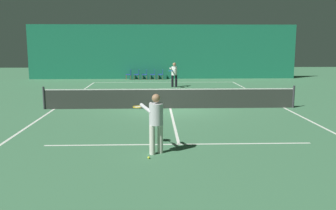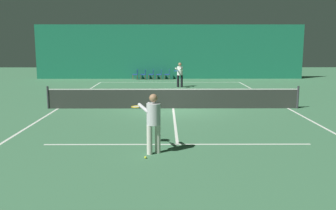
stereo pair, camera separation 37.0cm
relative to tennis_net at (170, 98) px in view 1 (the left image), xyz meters
The scene contains 17 objects.
ground_plane 0.51m from the tennis_net, ahead, with size 60.00×60.00×0.00m, color #3D704C.
backdrop_curtain 14.98m from the tennis_net, 90.00° to the left, with size 23.00×0.12×4.63m.
court_line_baseline_far 11.91m from the tennis_net, 90.00° to the left, with size 11.00×0.10×0.00m.
court_line_service_far 6.42m from the tennis_net, 90.00° to the left, with size 8.25×0.10×0.00m.
court_line_service_near 6.42m from the tennis_net, 90.00° to the right, with size 8.25×0.10×0.00m.
court_line_sideline_left 5.52m from the tennis_net, behind, with size 0.10×23.80×0.00m.
court_line_sideline_right 5.52m from the tennis_net, ahead, with size 0.10×23.80×0.00m.
court_line_centre 0.51m from the tennis_net, ahead, with size 0.10×12.80×0.00m.
tennis_net is the anchor object (origin of this frame).
player_near 7.37m from the tennis_net, 95.67° to the right, with size 1.03×1.35×1.71m.
player_far 8.71m from the tennis_net, 85.79° to the left, with size 0.73×1.42×1.72m.
courtside_chair_0 14.61m from the tennis_net, 101.38° to the left, with size 0.44×0.44×0.84m.
courtside_chair_1 14.49m from the tennis_net, 98.75° to the left, with size 0.44×0.44×0.84m.
courtside_chair_2 14.40m from the tennis_net, 96.07° to the left, with size 0.44×0.44×0.84m.
courtside_chair_3 14.34m from the tennis_net, 93.37° to the left, with size 0.44×0.44×0.84m.
courtside_chair_4 14.32m from the tennis_net, 90.65° to the left, with size 0.44×0.44×0.84m.
tennis_ball 7.90m from the tennis_net, 96.66° to the right, with size 0.07×0.07×0.07m.
Camera 1 is at (-0.74, -17.59, 3.11)m, focal length 40.00 mm.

